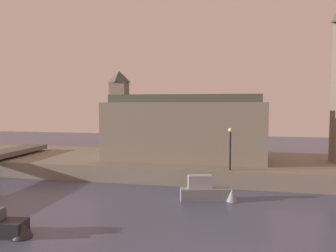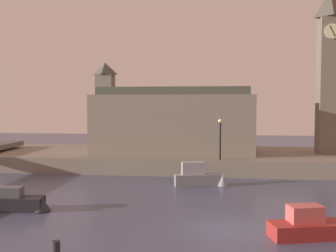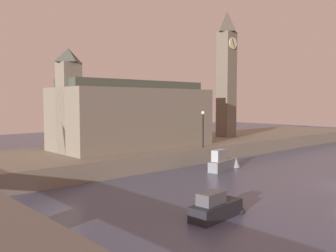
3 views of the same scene
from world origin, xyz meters
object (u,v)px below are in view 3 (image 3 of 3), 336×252
object	(u,v)px
clock_tower	(227,73)
boat_cruiser_grey	(224,162)
boat_barge_dark	(219,207)
parliament_hall	(132,115)
streetlamp	(203,125)

from	to	relation	value
clock_tower	boat_cruiser_grey	bearing A→B (deg)	-141.57
clock_tower	boat_barge_dark	bearing A→B (deg)	-141.55
clock_tower	boat_cruiser_grey	world-z (taller)	clock_tower
clock_tower	parliament_hall	distance (m)	16.45
streetlamp	boat_cruiser_grey	size ratio (longest dim) A/B	0.83
streetlamp	boat_barge_dark	size ratio (longest dim) A/B	0.92
streetlamp	boat_cruiser_grey	distance (m)	5.30
boat_barge_dark	clock_tower	bearing A→B (deg)	38.45
boat_barge_dark	boat_cruiser_grey	xyz separation A→B (m)	(10.74, 8.53, 0.13)
parliament_hall	streetlamp	xyz separation A→B (m)	(4.97, -5.07, -0.93)
boat_cruiser_grey	parliament_hall	bearing A→B (deg)	110.53
streetlamp	boat_barge_dark	xyz separation A→B (m)	(-12.32, -12.51, -3.26)
streetlamp	boat_barge_dark	distance (m)	17.85
clock_tower	boat_cruiser_grey	distance (m)	18.11
clock_tower	boat_barge_dark	world-z (taller)	clock_tower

